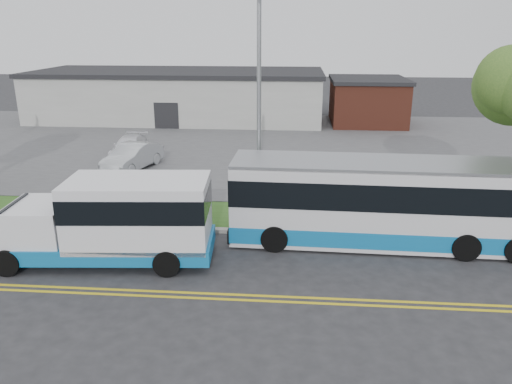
# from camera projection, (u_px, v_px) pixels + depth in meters

# --- Properties ---
(ground) EXTENTS (140.00, 140.00, 0.00)m
(ground) POSITION_uv_depth(u_px,v_px,m) (177.00, 242.00, 19.42)
(ground) COLOR #28282B
(ground) RESTS_ON ground
(lane_line_north) EXTENTS (70.00, 0.12, 0.01)m
(lane_line_north) POSITION_uv_depth(u_px,v_px,m) (148.00, 291.00, 15.78)
(lane_line_north) COLOR gold
(lane_line_north) RESTS_ON ground
(lane_line_south) EXTENTS (70.00, 0.12, 0.01)m
(lane_line_south) POSITION_uv_depth(u_px,v_px,m) (145.00, 296.00, 15.49)
(lane_line_south) COLOR gold
(lane_line_south) RESTS_ON ground
(curb) EXTENTS (80.00, 0.30, 0.15)m
(curb) POSITION_uv_depth(u_px,v_px,m) (183.00, 229.00, 20.44)
(curb) COLOR #9E9B93
(curb) RESTS_ON ground
(verge) EXTENTS (80.00, 3.30, 0.10)m
(verge) POSITION_uv_depth(u_px,v_px,m) (192.00, 214.00, 22.15)
(verge) COLOR #2C4F1A
(verge) RESTS_ON ground
(parking_lot) EXTENTS (80.00, 25.00, 0.10)m
(parking_lot) POSITION_uv_depth(u_px,v_px,m) (232.00, 144.00, 35.49)
(parking_lot) COLOR #4C4C4F
(parking_lot) RESTS_ON ground
(commercial_building) EXTENTS (25.40, 10.40, 4.35)m
(commercial_building) POSITION_uv_depth(u_px,v_px,m) (180.00, 95.00, 44.75)
(commercial_building) COLOR #9E9E99
(commercial_building) RESTS_ON ground
(brick_wing) EXTENTS (6.30, 7.30, 3.90)m
(brick_wing) POSITION_uv_depth(u_px,v_px,m) (367.00, 101.00, 42.59)
(brick_wing) COLOR brown
(brick_wing) RESTS_ON ground
(streetlight_near) EXTENTS (0.35, 1.53, 9.50)m
(streetlight_near) POSITION_uv_depth(u_px,v_px,m) (259.00, 98.00, 20.13)
(streetlight_near) COLOR gray
(streetlight_near) RESTS_ON verge
(shuttle_bus) EXTENTS (8.03, 3.16, 3.01)m
(shuttle_bus) POSITION_uv_depth(u_px,v_px,m) (117.00, 218.00, 17.39)
(shuttle_bus) COLOR #0F68A5
(shuttle_bus) RESTS_ON ground
(transit_bus) EXTENTS (11.74, 3.08, 3.24)m
(transit_bus) POSITION_uv_depth(u_px,v_px,m) (385.00, 203.00, 18.85)
(transit_bus) COLOR silver
(transit_bus) RESTS_ON ground
(parked_car_a) EXTENTS (2.72, 4.80, 1.50)m
(parked_car_a) POSITION_uv_depth(u_px,v_px,m) (133.00, 157.00, 28.74)
(parked_car_a) COLOR #B4B8BC
(parked_car_a) RESTS_ON parking_lot
(parked_car_b) EXTENTS (1.95, 4.36, 1.24)m
(parked_car_b) POSITION_uv_depth(u_px,v_px,m) (129.00, 146.00, 31.79)
(parked_car_b) COLOR white
(parked_car_b) RESTS_ON parking_lot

